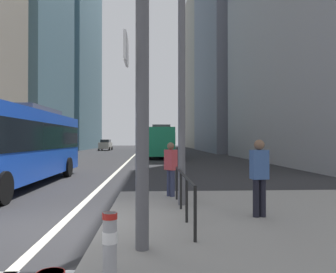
# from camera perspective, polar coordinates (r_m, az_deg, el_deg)

# --- Properties ---
(ground_plane) EXTENTS (160.00, 160.00, 0.00)m
(ground_plane) POSITION_cam_1_polar(r_m,az_deg,el_deg) (27.45, -7.27, -4.57)
(ground_plane) COLOR #28282B
(median_island) EXTENTS (9.00, 10.00, 0.15)m
(median_island) POSITION_cam_1_polar(r_m,az_deg,el_deg) (7.43, 25.90, -14.94)
(median_island) COLOR gray
(median_island) RESTS_ON ground
(lane_centre_line) EXTENTS (0.20, 80.00, 0.01)m
(lane_centre_line) POSITION_cam_1_polar(r_m,az_deg,el_deg) (37.41, -6.13, -3.48)
(lane_centre_line) COLOR beige
(lane_centre_line) RESTS_ON ground
(office_tower_left_far) EXTENTS (11.65, 25.83, 48.71)m
(office_tower_left_far) POSITION_cam_1_polar(r_m,az_deg,el_deg) (75.36, -17.48, 16.80)
(office_tower_left_far) COLOR slate
(office_tower_left_far) RESTS_ON ground
(office_tower_right_mid) EXTENTS (12.56, 22.06, 34.33)m
(office_tower_right_mid) POSITION_cam_1_polar(r_m,az_deg,el_deg) (57.91, 12.49, 14.73)
(office_tower_right_mid) COLOR slate
(office_tower_right_mid) RESTS_ON ground
(office_tower_right_far) EXTENTS (11.65, 25.24, 37.56)m
(office_tower_right_far) POSITION_cam_1_polar(r_m,az_deg,el_deg) (83.25, 7.55, 11.15)
(office_tower_right_far) COLOR gray
(office_tower_right_far) RESTS_ON ground
(city_bus_blue_oncoming) EXTENTS (2.78, 11.52, 3.40)m
(city_bus_blue_oncoming) POSITION_cam_1_polar(r_m,az_deg,el_deg) (14.71, -25.16, -0.85)
(city_bus_blue_oncoming) COLOR blue
(city_bus_blue_oncoming) RESTS_ON ground
(city_bus_red_receding) EXTENTS (2.85, 11.01, 3.40)m
(city_bus_red_receding) POSITION_cam_1_polar(r_m,az_deg,el_deg) (35.43, -1.23, -0.69)
(city_bus_red_receding) COLOR #198456
(city_bus_red_receding) RESTS_ON ground
(city_bus_red_distant) EXTENTS (2.86, 10.93, 3.40)m
(city_bus_red_distant) POSITION_cam_1_polar(r_m,az_deg,el_deg) (59.07, -2.99, -0.63)
(city_bus_red_distant) COLOR #198456
(city_bus_red_distant) RESTS_ON ground
(car_oncoming_mid) EXTENTS (2.14, 4.64, 1.94)m
(car_oncoming_mid) POSITION_cam_1_polar(r_m,az_deg,el_deg) (59.68, -10.80, -1.43)
(car_oncoming_mid) COLOR #B2A899
(car_oncoming_mid) RESTS_ON ground
(car_receding_near) EXTENTS (2.17, 4.36, 1.94)m
(car_receding_near) POSITION_cam_1_polar(r_m,az_deg,el_deg) (48.87, -2.62, -1.64)
(car_receding_near) COLOR gold
(car_receding_near) RESTS_ON ground
(car_receding_far) EXTENTS (2.14, 4.54, 1.94)m
(car_receding_far) POSITION_cam_1_polar(r_m,az_deg,el_deg) (48.18, -1.57, -1.65)
(car_receding_far) COLOR #232838
(car_receding_far) RESTS_ON ground
(traffic_signal_gantry) EXTENTS (5.66, 0.65, 6.00)m
(traffic_signal_gantry) POSITION_cam_1_polar(r_m,az_deg,el_deg) (6.09, -23.52, 20.24)
(traffic_signal_gantry) COLOR #515156
(traffic_signal_gantry) RESTS_ON median_island
(street_lamp_post) EXTENTS (5.50, 0.32, 8.00)m
(street_lamp_post) POSITION_cam_1_polar(r_m,az_deg,el_deg) (9.57, 2.40, 19.96)
(street_lamp_post) COLOR #56565B
(street_lamp_post) RESTS_ON median_island
(bollard_left) EXTENTS (0.20, 0.20, 0.83)m
(bollard_left) POSITION_cam_1_polar(r_m,az_deg,el_deg) (4.51, -10.08, -17.50)
(bollard_left) COLOR #99999E
(bollard_left) RESTS_ON median_island
(pedestrian_railing) EXTENTS (0.06, 4.12, 0.98)m
(pedestrian_railing) POSITION_cam_1_polar(r_m,az_deg,el_deg) (7.82, 2.71, -8.33)
(pedestrian_railing) COLOR black
(pedestrian_railing) RESTS_ON median_island
(pedestrian_waiting) EXTENTS (0.41, 0.29, 1.78)m
(pedestrian_waiting) POSITION_cam_1_polar(r_m,az_deg,el_deg) (7.89, 15.58, -6.23)
(pedestrian_waiting) COLOR black
(pedestrian_waiting) RESTS_ON median_island
(pedestrian_walking) EXTENTS (0.42, 0.45, 1.69)m
(pedestrian_walking) POSITION_cam_1_polar(r_m,az_deg,el_deg) (10.35, 0.48, -5.21)
(pedestrian_walking) COLOR #2D334C
(pedestrian_walking) RESTS_ON median_island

